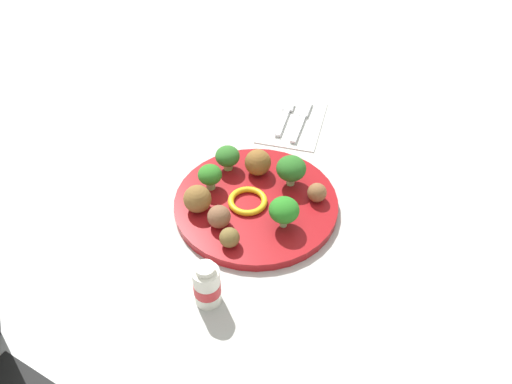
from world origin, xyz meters
name	(u,v)px	position (x,y,z in m)	size (l,w,h in m)	color
ground_plane	(256,207)	(0.00, 0.00, 0.00)	(4.00, 4.00, 0.00)	#B2B2AD
plate	(256,204)	(0.00, 0.00, 0.01)	(0.28, 0.28, 0.02)	maroon
broccoli_floret_near_rim	(210,175)	(0.02, 0.08, 0.04)	(0.04, 0.04, 0.05)	#8EC280
broccoli_floret_far_rim	(284,210)	(-0.05, -0.05, 0.05)	(0.05, 0.05, 0.05)	#92C87E
broccoli_floret_mid_right	(291,169)	(0.05, -0.05, 0.05)	(0.05, 0.05, 0.06)	#94C97F
broccoli_floret_front_left	(228,157)	(0.07, 0.07, 0.04)	(0.04, 0.04, 0.05)	#A1C769
meatball_back_right	(219,217)	(-0.07, 0.05, 0.04)	(0.04, 0.04, 0.04)	brown
meatball_mid_left	(317,193)	(0.02, -0.10, 0.03)	(0.03, 0.03, 0.03)	brown
meatball_back_left	(229,238)	(-0.10, 0.02, 0.03)	(0.03, 0.03, 0.03)	brown
meatball_center	(258,162)	(0.07, 0.01, 0.04)	(0.05, 0.05, 0.05)	brown
meatball_mid_right	(197,199)	(-0.04, 0.09, 0.04)	(0.05, 0.05, 0.05)	brown
pepper_ring_mid_left	(248,201)	(-0.01, 0.01, 0.02)	(0.07, 0.07, 0.01)	yellow
napkin	(292,122)	(0.25, -0.03, 0.00)	(0.17, 0.12, 0.01)	white
fork	(285,116)	(0.26, -0.01, 0.01)	(0.12, 0.03, 0.01)	silver
knife	(302,119)	(0.26, -0.04, 0.01)	(0.15, 0.03, 0.01)	silver
yogurt_bottle	(207,285)	(-0.20, 0.03, 0.03)	(0.04, 0.04, 0.08)	white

